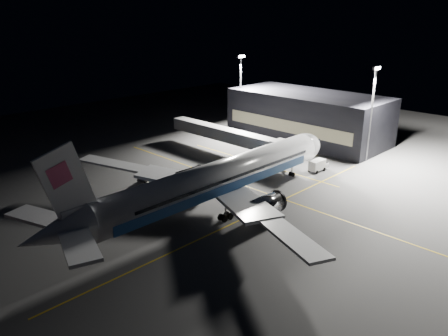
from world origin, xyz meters
TOP-DOWN VIEW (x-y plane):
  - ground at (0.00, 0.00)m, footprint 200.00×200.00m
  - guide_line_main at (10.00, 0.00)m, footprint 0.25×80.00m
  - guide_line_cross at (0.00, -6.00)m, footprint 70.00×0.25m
  - guide_line_side at (22.00, 10.00)m, footprint 0.25×40.00m
  - airliner at (-1.08, 0.00)m, footprint 61.48×54.22m
  - terminal at (45.98, 14.00)m, footprint 18.12×40.00m
  - jet_bridge at (22.00, 18.06)m, footprint 3.60×34.40m
  - floodlight_mast_north at (40.00, 31.99)m, footprint 2.40×0.68m
  - floodlight_mast_south at (40.00, -6.01)m, footprint 2.40×0.67m
  - service_truck at (26.93, -2.02)m, footprint 4.88×2.31m
  - baggage_tug at (-1.80, 18.90)m, footprint 2.89×2.52m
  - safety_cone_a at (-4.22, 14.00)m, footprint 0.38×0.38m
  - safety_cone_b at (4.56, 12.83)m, footprint 0.36×0.36m
  - safety_cone_c at (-1.92, 10.40)m, footprint 0.39×0.39m

SIDE VIEW (x-z plane):
  - ground at x=0.00m, z-range 0.00..0.00m
  - guide_line_main at x=10.00m, z-range 0.00..0.01m
  - guide_line_cross at x=0.00m, z-range 0.00..0.01m
  - guide_line_side at x=22.00m, z-range 0.00..0.01m
  - safety_cone_b at x=4.56m, z-range 0.00..0.54m
  - safety_cone_a at x=-4.22m, z-range 0.00..0.57m
  - safety_cone_c at x=-1.92m, z-range 0.00..0.58m
  - baggage_tug at x=-1.80m, z-range -0.07..1.75m
  - service_truck at x=26.93m, z-range 0.09..2.54m
  - jet_bridge at x=22.00m, z-range 1.43..7.73m
  - airliner at x=-1.08m, z-range -3.16..13.48m
  - terminal at x=45.98m, z-range 0.00..12.00m
  - floodlight_mast_north at x=40.00m, z-range 2.02..22.72m
  - floodlight_mast_south at x=40.00m, z-range 2.02..22.72m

